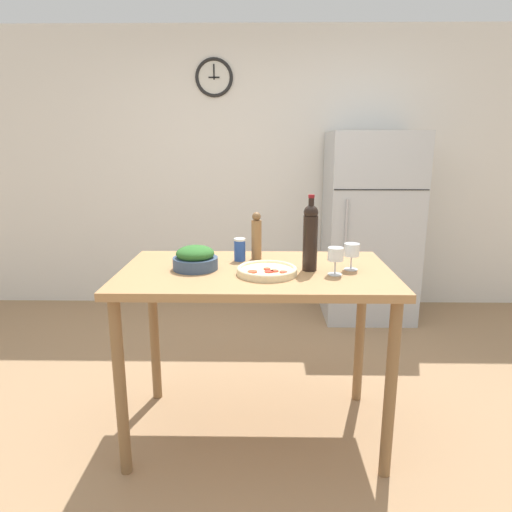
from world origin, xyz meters
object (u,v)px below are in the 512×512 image
Objects in this scene: wine_glass_near at (336,256)px; salad_bowl at (195,258)px; wine_bottle at (310,236)px; pepper_mill at (257,237)px; homemade_pizza at (267,271)px; refrigerator at (370,227)px; salt_canister at (240,250)px; wine_glass_far at (352,251)px.

salad_bowl is (-0.70, 0.09, -0.04)m from wine_glass_near.
pepper_mill is at bearing 140.58° from wine_bottle.
salad_bowl is 0.77× the size of homemade_pizza.
refrigerator is 13.38× the size of salt_canister.
refrigerator reaches higher than wine_glass_near.
salt_canister is (-0.15, 0.27, 0.04)m from homemade_pizza.
wine_glass_near is at bearing -0.23° from homemade_pizza.
wine_glass_near is 1.00× the size of wine_glass_far.
homemade_pizza is (-0.94, -1.89, 0.13)m from refrigerator.
salad_bowl is at bearing -125.96° from refrigerator.
salt_canister is (-0.36, 0.19, -0.11)m from wine_bottle.
wine_bottle is at bearing -177.61° from wine_glass_far.
salad_bowl is 0.38m from homemade_pizza.
wine_bottle reaches higher than homemade_pizza.
homemade_pizza is at bearing -61.19° from salt_canister.
refrigerator is at bearing 63.57° from homemade_pizza.
wine_glass_far is 0.46× the size of homemade_pizza.
salad_bowl reaches higher than homemade_pizza.
wine_glass_near is 0.13m from wine_glass_far.
refrigerator is 12.23× the size of wine_glass_near.
homemade_pizza is 0.31m from salt_canister.
salad_bowl is 1.84× the size of salt_canister.
salt_canister is at bearing 152.71° from wine_bottle.
refrigerator is 4.35× the size of wine_bottle.
wine_glass_far is at bearing 43.31° from wine_glass_near.
pepper_mill is at bearing 156.18° from wine_glass_far.
salad_bowl is (-0.79, 0.00, -0.04)m from wine_glass_far.
refrigerator is 1.96m from salt_canister.
refrigerator is 2.12m from homemade_pizza.
wine_bottle reaches higher than salt_canister.
wine_glass_far is at bearing 11.70° from homemade_pizza.
pepper_mill is (-0.48, 0.21, 0.03)m from wine_glass_far.
refrigerator is at bearing 74.13° from wine_glass_far.
wine_glass_far is 0.79m from salad_bowl.
wine_bottle reaches higher than wine_glass_near.
pepper_mill reaches higher than salt_canister.
wine_glass_far reaches higher than homemade_pizza.
wine_glass_far reaches higher than salt_canister.
salt_canister is at bearing 162.77° from wine_glass_far.
wine_glass_near is 0.71m from salad_bowl.
wine_glass_near reaches higher than salt_canister.
wine_glass_near is at bearing -38.09° from pepper_mill.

